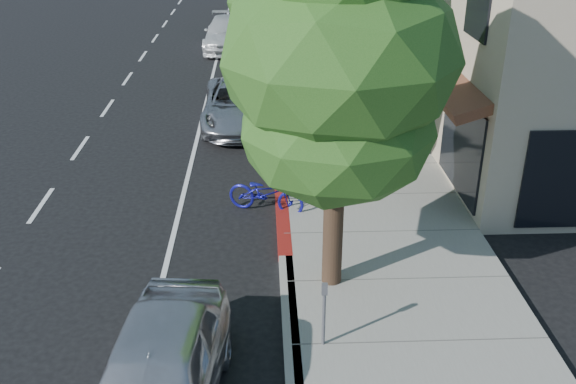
{
  "coord_description": "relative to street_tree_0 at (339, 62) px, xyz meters",
  "views": [
    {
      "loc": [
        -0.43,
        -13.0,
        7.44
      ],
      "look_at": [
        0.08,
        -0.29,
        1.35
      ],
      "focal_mm": 40.0,
      "sensor_mm": 36.0,
      "label": 1
    }
  ],
  "objects": [
    {
      "name": "dark_sedan",
      "position": [
        -1.4,
        12.74,
        -3.87
      ],
      "size": [
        1.97,
        4.92,
        1.59
      ],
      "primitive_type": "imported",
      "rotation": [
        0.0,
        0.0,
        0.06
      ],
      "color": "black",
      "rests_on": "ground"
    },
    {
      "name": "street_tree_1",
      "position": [
        0.0,
        6.0,
        0.06
      ],
      "size": [
        4.58,
        4.58,
        7.62
      ],
      "color": "black",
      "rests_on": "ground"
    },
    {
      "name": "near_car_a",
      "position": [
        -2.99,
        -3.5,
        -3.88
      ],
      "size": [
        2.27,
        4.74,
        1.56
      ],
      "primitive_type": "imported",
      "rotation": [
        0.0,
        0.0,
        -0.1
      ],
      "color": "silver",
      "rests_on": "ground"
    },
    {
      "name": "curb_red_segment",
      "position": [
        -0.9,
        3.0,
        -4.59
      ],
      "size": [
        0.32,
        4.0,
        0.15
      ],
      "primitive_type": "cube",
      "color": "maroon",
      "rests_on": "ground"
    },
    {
      "name": "bicycle",
      "position": [
        -1.3,
        3.4,
        -4.14
      ],
      "size": [
        2.09,
        1.35,
        1.04
      ],
      "primitive_type": "imported",
      "rotation": [
        0.0,
        0.0,
        1.21
      ],
      "color": "#18179F",
      "rests_on": "ground"
    },
    {
      "name": "street_tree_0",
      "position": [
        0.0,
        0.0,
        0.0
      ],
      "size": [
        4.27,
        4.27,
        7.45
      ],
      "color": "black",
      "rests_on": "ground"
    },
    {
      "name": "curb",
      "position": [
        -0.9,
        10.0,
        -4.59
      ],
      "size": [
        0.3,
        56.0,
        0.15
      ],
      "primitive_type": "cube",
      "color": "#9E998E",
      "rests_on": "ground"
    },
    {
      "name": "sidewalk",
      "position": [
        1.4,
        10.0,
        -4.59
      ],
      "size": [
        4.6,
        56.0,
        0.15
      ],
      "primitive_type": "cube",
      "color": "gray",
      "rests_on": "ground"
    },
    {
      "name": "ground",
      "position": [
        -0.9,
        2.0,
        -4.66
      ],
      "size": [
        120.0,
        120.0,
        0.0
      ],
      "primitive_type": "plane",
      "color": "black",
      "rests_on": "ground"
    },
    {
      "name": "silver_suv",
      "position": [
        -2.16,
        10.0,
        -3.94
      ],
      "size": [
        2.44,
        5.21,
        1.44
      ],
      "primitive_type": "imported",
      "rotation": [
        0.0,
        0.0,
        0.01
      ],
      "color": "#AFAFB4",
      "rests_on": "ground"
    },
    {
      "name": "pedestrian",
      "position": [
        0.47,
        12.85,
        -3.62
      ],
      "size": [
        1.03,
        0.9,
        1.77
      ],
      "primitive_type": "imported",
      "rotation": [
        0.0,
        0.0,
        3.45
      ],
      "color": "black",
      "rests_on": "sidewalk"
    },
    {
      "name": "cyclist",
      "position": [
        -0.65,
        5.0,
        -3.71
      ],
      "size": [
        0.66,
        0.8,
        1.9
      ],
      "primitive_type": "imported",
      "rotation": [
        0.0,
        0.0,
        1.23
      ],
      "color": "white",
      "rests_on": "ground"
    },
    {
      "name": "white_pickup",
      "position": [
        -3.1,
        21.45,
        -3.91
      ],
      "size": [
        2.19,
        5.23,
        1.51
      ],
      "primitive_type": "imported",
      "rotation": [
        0.0,
        0.0,
        -0.02
      ],
      "color": "silver",
      "rests_on": "ground"
    },
    {
      "name": "dark_suv_far",
      "position": [
        -2.03,
        23.59,
        -3.84
      ],
      "size": [
        2.09,
        4.89,
        1.65
      ],
      "primitive_type": "imported",
      "rotation": [
        0.0,
        0.0,
        -0.03
      ],
      "color": "black",
      "rests_on": "ground"
    }
  ]
}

